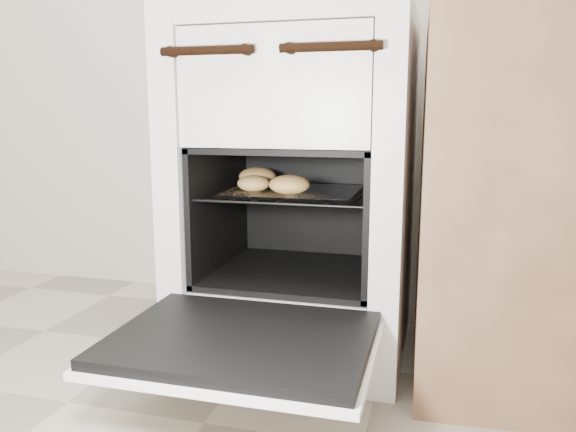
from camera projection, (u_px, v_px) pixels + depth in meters
stove at (301, 190)px, 1.54m from camera, size 0.58×0.65×0.89m
oven_door at (242, 342)px, 1.11m from camera, size 0.52×0.41×0.04m
oven_rack at (296, 192)px, 1.48m from camera, size 0.42×0.41×0.01m
foil_sheet at (294, 191)px, 1.46m from camera, size 0.33×0.29×0.01m
baked_rolls at (268, 181)px, 1.46m from camera, size 0.27×0.27×0.05m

